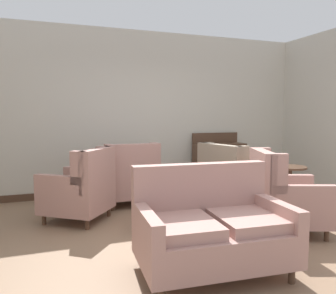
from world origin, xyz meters
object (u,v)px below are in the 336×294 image
at_px(armchair_near_window, 82,190).
at_px(side_table, 289,184).
at_px(armchair_back_corner, 129,178).
at_px(sideboard, 219,163).
at_px(coffee_table, 178,198).
at_px(armchair_near_sideboard, 232,182).
at_px(armchair_beside_settee, 283,198).
at_px(settee, 212,229).
at_px(porcelain_vase, 180,181).

relative_size(armchair_near_window, side_table, 1.60).
xyz_separation_m(armchair_back_corner, sideboard, (1.94, 0.54, 0.08)).
bearing_deg(armchair_back_corner, coffee_table, 100.27).
bearing_deg(armchair_near_sideboard, armchair_beside_settee, 169.59).
height_order(coffee_table, armchair_back_corner, armchair_back_corner).
bearing_deg(armchair_near_window, armchair_near_sideboard, 121.45).
distance_m(armchair_back_corner, armchair_beside_settee, 2.44).
height_order(armchair_near_sideboard, armchair_back_corner, armchair_near_sideboard).
bearing_deg(settee, armchair_near_window, 119.95).
xyz_separation_m(settee, armchair_beside_settee, (1.32, 0.67, 0.03)).
relative_size(armchair_back_corner, sideboard, 0.92).
distance_m(armchair_near_window, armchair_back_corner, 1.04).
relative_size(armchair_near_sideboard, sideboard, 0.94).
bearing_deg(settee, sideboard, 64.45).
bearing_deg(armchair_near_sideboard, settee, 130.44).
relative_size(armchair_near_sideboard, armchair_near_window, 0.94).
distance_m(armchair_near_window, sideboard, 3.00).
bearing_deg(coffee_table, sideboard, 49.81).
bearing_deg(porcelain_vase, coffee_table, 131.62).
xyz_separation_m(settee, sideboard, (1.79, 3.16, 0.10)).
bearing_deg(armchair_back_corner, settee, 91.21).
relative_size(armchair_beside_settee, side_table, 1.53).
distance_m(armchair_near_sideboard, armchair_beside_settee, 1.09).
relative_size(side_table, sideboard, 0.63).
bearing_deg(sideboard, armchair_back_corner, -164.41).
distance_m(armchair_beside_settee, sideboard, 2.54).
bearing_deg(armchair_back_corner, porcelain_vase, 100.72).
bearing_deg(armchair_beside_settee, armchair_near_window, 80.80).
xyz_separation_m(coffee_table, porcelain_vase, (0.02, -0.02, 0.22)).
bearing_deg(armchair_beside_settee, coffee_table, 85.07).
xyz_separation_m(side_table, sideboard, (-0.23, 1.77, 0.09)).
bearing_deg(armchair_near_window, armchair_beside_settee, 97.22).
relative_size(settee, armchair_back_corner, 1.41).
xyz_separation_m(armchair_near_sideboard, side_table, (0.77, -0.37, -0.02)).
bearing_deg(sideboard, armchair_beside_settee, -100.67).
height_order(settee, armchair_near_sideboard, armchair_near_sideboard).
height_order(coffee_table, side_table, side_table).
bearing_deg(sideboard, coffee_table, -130.19).
bearing_deg(side_table, armchair_back_corner, 150.34).
height_order(porcelain_vase, armchair_beside_settee, armchair_beside_settee).
xyz_separation_m(porcelain_vase, armchair_near_sideboard, (1.08, 0.55, -0.19)).
height_order(armchair_near_sideboard, sideboard, sideboard).
distance_m(armchair_near_sideboard, armchair_back_corner, 1.64).
height_order(armchair_beside_settee, sideboard, sideboard).
xyz_separation_m(armchair_near_sideboard, sideboard, (0.54, 1.40, 0.08)).
distance_m(porcelain_vase, armchair_near_window, 1.38).
xyz_separation_m(coffee_table, settee, (-0.16, -1.22, 0.01)).
bearing_deg(armchair_beside_settee, sideboard, 9.96).
relative_size(porcelain_vase, armchair_beside_settee, 0.32).
height_order(settee, armchair_near_window, armchair_near_window).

